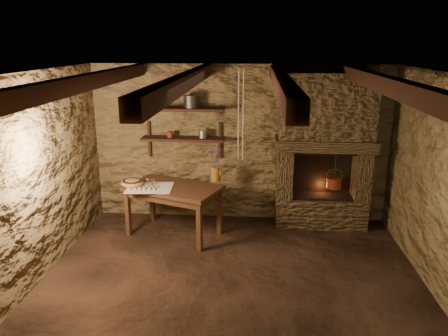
# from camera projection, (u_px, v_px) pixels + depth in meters

# --- Properties ---
(floor) EXTENTS (4.50, 4.50, 0.00)m
(floor) POSITION_uv_depth(u_px,v_px,m) (231.00, 282.00, 5.12)
(floor) COLOR black
(floor) RESTS_ON ground
(back_wall) EXTENTS (4.50, 0.04, 2.40)m
(back_wall) POSITION_uv_depth(u_px,v_px,m) (240.00, 144.00, 6.70)
(back_wall) COLOR brown
(back_wall) RESTS_ON floor
(front_wall) EXTENTS (4.50, 0.04, 2.40)m
(front_wall) POSITION_uv_depth(u_px,v_px,m) (214.00, 280.00, 2.87)
(front_wall) COLOR brown
(front_wall) RESTS_ON floor
(left_wall) EXTENTS (0.04, 4.00, 2.40)m
(left_wall) POSITION_uv_depth(u_px,v_px,m) (34.00, 180.00, 4.95)
(left_wall) COLOR brown
(left_wall) RESTS_ON floor
(right_wall) EXTENTS (0.04, 4.00, 2.40)m
(right_wall) POSITION_uv_depth(u_px,v_px,m) (444.00, 190.00, 4.62)
(right_wall) COLOR brown
(right_wall) RESTS_ON floor
(ceiling) EXTENTS (4.50, 4.00, 0.04)m
(ceiling) POSITION_uv_depth(u_px,v_px,m) (232.00, 73.00, 4.45)
(ceiling) COLOR black
(ceiling) RESTS_ON back_wall
(beam_far_left) EXTENTS (0.14, 3.95, 0.16)m
(beam_far_left) POSITION_uv_depth(u_px,v_px,m) (90.00, 81.00, 4.58)
(beam_far_left) COLOR black
(beam_far_left) RESTS_ON ceiling
(beam_mid_left) EXTENTS (0.14, 3.95, 0.16)m
(beam_mid_left) POSITION_uv_depth(u_px,v_px,m) (184.00, 82.00, 4.51)
(beam_mid_left) COLOR black
(beam_mid_left) RESTS_ON ceiling
(beam_mid_right) EXTENTS (0.14, 3.95, 0.16)m
(beam_mid_right) POSITION_uv_depth(u_px,v_px,m) (281.00, 82.00, 4.44)
(beam_mid_right) COLOR black
(beam_mid_right) RESTS_ON ceiling
(beam_far_right) EXTENTS (0.14, 3.95, 0.16)m
(beam_far_right) POSITION_uv_depth(u_px,v_px,m) (382.00, 83.00, 4.36)
(beam_far_right) COLOR black
(beam_far_right) RESTS_ON ceiling
(shelf_lower) EXTENTS (1.25, 0.30, 0.04)m
(shelf_lower) POSITION_uv_depth(u_px,v_px,m) (183.00, 139.00, 6.58)
(shelf_lower) COLOR black
(shelf_lower) RESTS_ON back_wall
(shelf_upper) EXTENTS (1.25, 0.30, 0.04)m
(shelf_upper) POSITION_uv_depth(u_px,v_px,m) (182.00, 109.00, 6.45)
(shelf_upper) COLOR black
(shelf_upper) RESTS_ON back_wall
(hearth) EXTENTS (1.43, 0.51, 2.30)m
(hearth) POSITION_uv_depth(u_px,v_px,m) (324.00, 147.00, 6.38)
(hearth) COLOR #3A2E1D
(hearth) RESTS_ON floor
(work_table) EXTENTS (1.48, 1.16, 0.74)m
(work_table) POSITION_uv_depth(u_px,v_px,m) (174.00, 209.00, 6.27)
(work_table) COLOR #311E11
(work_table) RESTS_ON floor
(linen_cloth) EXTENTS (0.66, 0.54, 0.01)m
(linen_cloth) POSITION_uv_depth(u_px,v_px,m) (150.00, 188.00, 6.10)
(linen_cloth) COLOR silver
(linen_cloth) RESTS_ON work_table
(pewter_cutlery_row) EXTENTS (0.54, 0.23, 0.01)m
(pewter_cutlery_row) POSITION_uv_depth(u_px,v_px,m) (149.00, 187.00, 6.08)
(pewter_cutlery_row) COLOR gray
(pewter_cutlery_row) RESTS_ON linen_cloth
(drinking_glasses) EXTENTS (0.20, 0.06, 0.08)m
(drinking_glasses) POSITION_uv_depth(u_px,v_px,m) (153.00, 182.00, 6.21)
(drinking_glasses) COLOR silver
(drinking_glasses) RESTS_ON linen_cloth
(stoneware_jug) EXTENTS (0.18, 0.18, 0.50)m
(stoneware_jug) POSITION_uv_depth(u_px,v_px,m) (216.00, 167.00, 6.35)
(stoneware_jug) COLOR #94611C
(stoneware_jug) RESTS_ON work_table
(wooden_bowl) EXTENTS (0.34, 0.34, 0.11)m
(wooden_bowl) POSITION_uv_depth(u_px,v_px,m) (132.00, 183.00, 6.19)
(wooden_bowl) COLOR #A77D48
(wooden_bowl) RESTS_ON work_table
(iron_stockpot) EXTENTS (0.25, 0.25, 0.16)m
(iron_stockpot) POSITION_uv_depth(u_px,v_px,m) (191.00, 102.00, 6.42)
(iron_stockpot) COLOR #2B2926
(iron_stockpot) RESTS_ON shelf_upper
(tin_pan) EXTENTS (0.30, 0.15, 0.29)m
(tin_pan) POSITION_uv_depth(u_px,v_px,m) (160.00, 97.00, 6.53)
(tin_pan) COLOR #989893
(tin_pan) RESTS_ON shelf_upper
(small_kettle) EXTENTS (0.19, 0.16, 0.18)m
(small_kettle) POSITION_uv_depth(u_px,v_px,m) (203.00, 134.00, 6.54)
(small_kettle) COLOR #989893
(small_kettle) RESTS_ON shelf_lower
(rusty_tin) EXTENTS (0.09, 0.09, 0.09)m
(rusty_tin) POSITION_uv_depth(u_px,v_px,m) (170.00, 134.00, 6.58)
(rusty_tin) COLOR #5B1F12
(rusty_tin) RESTS_ON shelf_lower
(red_pot) EXTENTS (0.25, 0.22, 0.54)m
(red_pot) POSITION_uv_depth(u_px,v_px,m) (334.00, 182.00, 6.46)
(red_pot) COLOR maroon
(red_pot) RESTS_ON hearth
(hanging_ropes) EXTENTS (0.08, 0.08, 1.20)m
(hanging_ropes) POSITION_uv_depth(u_px,v_px,m) (241.00, 115.00, 5.62)
(hanging_ropes) COLOR beige
(hanging_ropes) RESTS_ON ceiling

